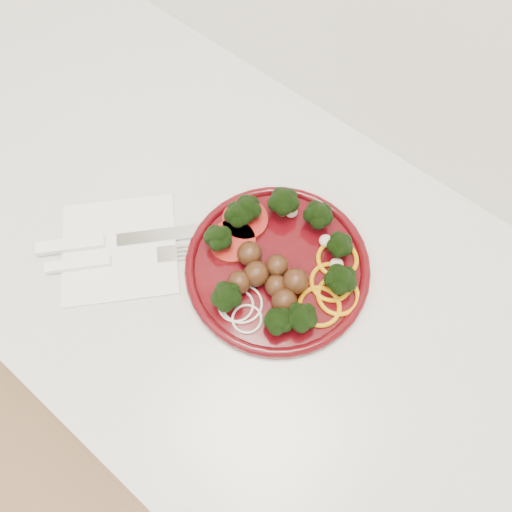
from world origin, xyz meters
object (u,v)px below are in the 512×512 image
Objects in this scene: napkin at (120,248)px; fork at (97,262)px; plate at (278,263)px; knife at (99,242)px.

napkin is 0.04m from fork.
knife is at bearing -148.98° from plate.
napkin is 0.03m from knife.
knife is at bearing -154.94° from napkin.
napkin is 0.84× the size of knife.
napkin is at bearing 33.31° from fork.
fork is at bearing -97.00° from knife.
fork is at bearing -141.89° from plate.
knife is at bearing 83.00° from fork.
napkin is 0.94× the size of fork.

